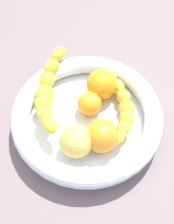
{
  "coord_description": "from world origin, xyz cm",
  "views": [
    {
      "loc": [
        15.77,
        -27.41,
        57.33
      ],
      "look_at": [
        0.0,
        0.0,
        7.88
      ],
      "focal_mm": 46.24,
      "sensor_mm": 36.0,
      "label": 1
    }
  ],
  "objects_px": {
    "orange_mid_left": "(89,104)",
    "banana_draped_left": "(47,90)",
    "banana_draped_right": "(122,107)",
    "orange_mid_right": "(102,136)",
    "fruit_bowl": "(87,117)",
    "orange_front": "(101,84)",
    "apple_yellow": "(76,141)"
  },
  "relations": [
    {
      "from": "orange_mid_right",
      "to": "apple_yellow",
      "type": "xyz_separation_m",
      "value": [
        -0.04,
        -0.03,
        -0.0
      ]
    },
    {
      "from": "banana_draped_left",
      "to": "orange_mid_right",
      "type": "height_order",
      "value": "orange_mid_right"
    },
    {
      "from": "orange_front",
      "to": "apple_yellow",
      "type": "distance_m",
      "value": 0.15
    },
    {
      "from": "fruit_bowl",
      "to": "banana_draped_left",
      "type": "bearing_deg",
      "value": 178.38
    },
    {
      "from": "fruit_bowl",
      "to": "orange_front",
      "type": "xyz_separation_m",
      "value": [
        -0.01,
        0.07,
        0.02
      ]
    },
    {
      "from": "banana_draped_right",
      "to": "apple_yellow",
      "type": "xyz_separation_m",
      "value": [
        -0.04,
        -0.12,
        0.01
      ]
    },
    {
      "from": "orange_mid_left",
      "to": "apple_yellow",
      "type": "distance_m",
      "value": 0.1
    },
    {
      "from": "orange_front",
      "to": "banana_draped_right",
      "type": "bearing_deg",
      "value": -19.92
    },
    {
      "from": "apple_yellow",
      "to": "fruit_bowl",
      "type": "bearing_deg",
      "value": 103.14
    },
    {
      "from": "banana_draped_right",
      "to": "orange_mid_right",
      "type": "bearing_deg",
      "value": -91.71
    },
    {
      "from": "orange_front",
      "to": "fruit_bowl",
      "type": "bearing_deg",
      "value": -84.25
    },
    {
      "from": "orange_mid_left",
      "to": "orange_mid_right",
      "type": "relative_size",
      "value": 0.77
    },
    {
      "from": "banana_draped_left",
      "to": "banana_draped_right",
      "type": "distance_m",
      "value": 0.16
    },
    {
      "from": "banana_draped_left",
      "to": "orange_mid_right",
      "type": "xyz_separation_m",
      "value": [
        0.15,
        -0.04,
        -0.0
      ]
    },
    {
      "from": "apple_yellow",
      "to": "orange_mid_right",
      "type": "bearing_deg",
      "value": 42.83
    },
    {
      "from": "banana_draped_left",
      "to": "orange_mid_right",
      "type": "relative_size",
      "value": 3.1
    },
    {
      "from": "fruit_bowl",
      "to": "banana_draped_right",
      "type": "xyz_separation_m",
      "value": [
        0.06,
        0.05,
        0.01
      ]
    },
    {
      "from": "orange_mid_right",
      "to": "apple_yellow",
      "type": "height_order",
      "value": "same"
    },
    {
      "from": "banana_draped_right",
      "to": "orange_front",
      "type": "height_order",
      "value": "orange_front"
    },
    {
      "from": "orange_mid_left",
      "to": "orange_mid_right",
      "type": "distance_m",
      "value": 0.08
    },
    {
      "from": "orange_mid_left",
      "to": "apple_yellow",
      "type": "height_order",
      "value": "apple_yellow"
    },
    {
      "from": "banana_draped_left",
      "to": "orange_mid_left",
      "type": "xyz_separation_m",
      "value": [
        0.09,
        0.02,
        -0.01
      ]
    },
    {
      "from": "orange_mid_left",
      "to": "apple_yellow",
      "type": "bearing_deg",
      "value": -75.73
    },
    {
      "from": "fruit_bowl",
      "to": "orange_front",
      "type": "height_order",
      "value": "orange_front"
    },
    {
      "from": "orange_front",
      "to": "orange_mid_left",
      "type": "bearing_deg",
      "value": -89.72
    },
    {
      "from": "banana_draped_right",
      "to": "apple_yellow",
      "type": "distance_m",
      "value": 0.13
    },
    {
      "from": "fruit_bowl",
      "to": "banana_draped_left",
      "type": "height_order",
      "value": "banana_draped_left"
    },
    {
      "from": "banana_draped_left",
      "to": "apple_yellow",
      "type": "xyz_separation_m",
      "value": [
        0.11,
        -0.07,
        -0.0
      ]
    },
    {
      "from": "orange_mid_left",
      "to": "orange_mid_right",
      "type": "bearing_deg",
      "value": -44.19
    },
    {
      "from": "orange_mid_left",
      "to": "banana_draped_left",
      "type": "bearing_deg",
      "value": -167.46
    },
    {
      "from": "fruit_bowl",
      "to": "orange_mid_left",
      "type": "height_order",
      "value": "orange_mid_left"
    },
    {
      "from": "banana_draped_left",
      "to": "banana_draped_right",
      "type": "height_order",
      "value": "banana_draped_left"
    }
  ]
}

